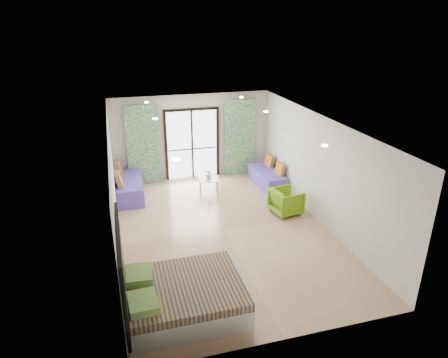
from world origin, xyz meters
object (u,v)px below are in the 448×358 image
object	(u,v)px
bed	(183,297)
daybed_right	(268,177)
coffee_table	(209,180)
armchair	(286,200)
daybed_left	(129,187)

from	to	relation	value
bed	daybed_right	bearing A→B (deg)	54.44
coffee_table	armchair	xyz separation A→B (m)	(1.64, -2.00, 0.03)
bed	armchair	distance (m)	4.54
daybed_right	coffee_table	world-z (taller)	daybed_right
daybed_left	coffee_table	distance (m)	2.36
daybed_right	bed	bearing A→B (deg)	-127.82
armchair	daybed_left	bearing A→B (deg)	50.30
daybed_left	coffee_table	size ratio (longest dim) A/B	2.86
coffee_table	daybed_right	bearing A→B (deg)	-1.18
coffee_table	bed	bearing A→B (deg)	-108.56
bed	daybed_left	xyz separation A→B (m)	(-0.64, 5.33, 0.00)
bed	daybed_left	distance (m)	5.37
daybed_right	coffee_table	bearing A→B (deg)	176.57
coffee_table	armchair	distance (m)	2.59
daybed_left	daybed_right	distance (m)	4.24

